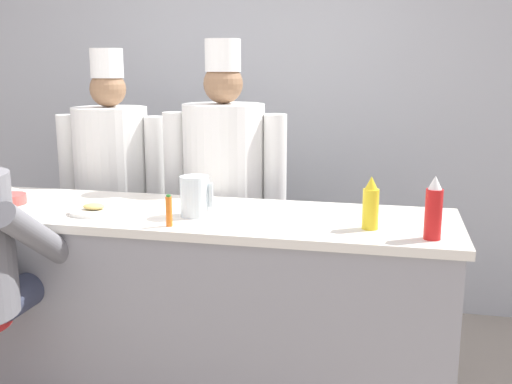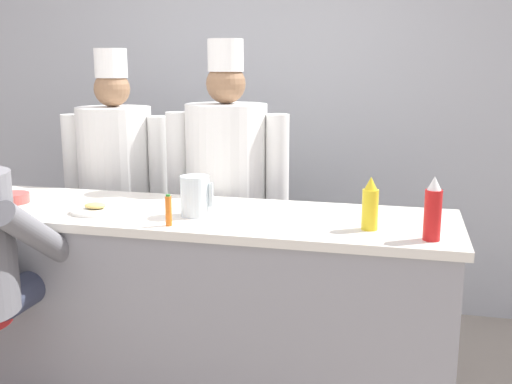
% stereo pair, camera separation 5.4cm
% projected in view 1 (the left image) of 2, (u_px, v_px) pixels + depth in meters
% --- Properties ---
extents(wall_back, '(10.00, 0.06, 2.70)m').
position_uv_depth(wall_back, '(232.00, 117.00, 4.34)').
color(wall_back, '#B2B7BC').
rests_on(wall_back, ground_plane).
extents(diner_counter, '(2.93, 0.71, 1.03)m').
position_uv_depth(diner_counter, '(152.00, 309.00, 3.00)').
color(diner_counter, gray).
rests_on(diner_counter, ground_plane).
extents(ketchup_bottle_red, '(0.07, 0.07, 0.26)m').
position_uv_depth(ketchup_bottle_red, '(434.00, 210.00, 2.38)').
color(ketchup_bottle_red, red).
rests_on(ketchup_bottle_red, diner_counter).
extents(mustard_bottle_yellow, '(0.07, 0.07, 0.23)m').
position_uv_depth(mustard_bottle_yellow, '(371.00, 205.00, 2.53)').
color(mustard_bottle_yellow, yellow).
rests_on(mustard_bottle_yellow, diner_counter).
extents(hot_sauce_bottle_orange, '(0.03, 0.03, 0.14)m').
position_uv_depth(hot_sauce_bottle_orange, '(169.00, 211.00, 2.58)').
color(hot_sauce_bottle_orange, orange).
rests_on(hot_sauce_bottle_orange, diner_counter).
extents(water_pitcher_clear, '(0.15, 0.13, 0.19)m').
position_uv_depth(water_pitcher_clear, '(195.00, 196.00, 2.76)').
color(water_pitcher_clear, silver).
rests_on(water_pitcher_clear, diner_counter).
extents(breakfast_plate, '(0.23, 0.23, 0.05)m').
position_uv_depth(breakfast_plate, '(94.00, 210.00, 2.83)').
color(breakfast_plate, white).
rests_on(breakfast_plate, diner_counter).
extents(cereal_bowl, '(0.16, 0.16, 0.05)m').
position_uv_depth(cereal_bowl, '(9.00, 199.00, 3.01)').
color(cereal_bowl, '#B24C47').
rests_on(cereal_bowl, diner_counter).
extents(cook_in_whites_near, '(0.71, 0.45, 1.81)m').
position_uv_depth(cook_in_whites_near, '(113.00, 183.00, 3.71)').
color(cook_in_whites_near, '#232328').
rests_on(cook_in_whites_near, ground_plane).
extents(cook_in_whites_far, '(0.73, 0.47, 1.86)m').
position_uv_depth(cook_in_whites_far, '(224.00, 188.00, 3.46)').
color(cook_in_whites_far, '#232328').
rests_on(cook_in_whites_far, ground_plane).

